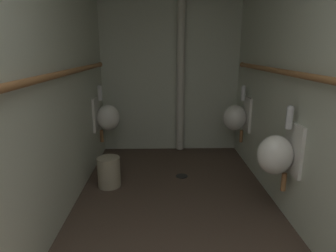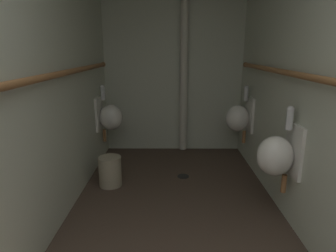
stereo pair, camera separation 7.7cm
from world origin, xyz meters
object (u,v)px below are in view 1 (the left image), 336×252
object	(u,v)px
urinal_right_mid	(278,154)
urinal_left_mid	(107,117)
urinal_right_far	(236,117)
standpipe_back_wall	(181,66)
waste_bin	(109,172)
floor_drain	(182,176)

from	to	relation	value
urinal_right_mid	urinal_left_mid	bearing A→B (deg)	139.84
urinal_right_far	standpipe_back_wall	distance (m)	1.06
urinal_right_mid	waste_bin	bearing A→B (deg)	155.71
urinal_right_far	floor_drain	bearing A→B (deg)	-149.22
urinal_right_mid	standpipe_back_wall	distance (m)	2.10
urinal_left_mid	standpipe_back_wall	world-z (taller)	standpipe_back_wall
standpipe_back_wall	floor_drain	distance (m)	1.56
waste_bin	floor_drain	bearing A→B (deg)	15.83
urinal_left_mid	waste_bin	size ratio (longest dim) A/B	2.25
urinal_right_mid	floor_drain	size ratio (longest dim) A/B	5.39
urinal_right_far	urinal_right_mid	bearing A→B (deg)	-90.00
urinal_right_far	floor_drain	xyz separation A→B (m)	(-0.74, -0.44, -0.62)
urinal_right_far	waste_bin	size ratio (longest dim) A/B	2.25
urinal_right_mid	waste_bin	world-z (taller)	urinal_right_mid
urinal_right_mid	waste_bin	distance (m)	1.77
waste_bin	urinal_left_mid	bearing A→B (deg)	100.32
urinal_right_mid	floor_drain	distance (m)	1.35
standpipe_back_wall	floor_drain	world-z (taller)	standpipe_back_wall
floor_drain	waste_bin	xyz separation A→B (m)	(-0.83, -0.23, 0.16)
urinal_left_mid	standpipe_back_wall	bearing A→B (deg)	24.39
floor_drain	standpipe_back_wall	bearing A→B (deg)	87.75
urinal_right_mid	standpipe_back_wall	bearing A→B (deg)	110.42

